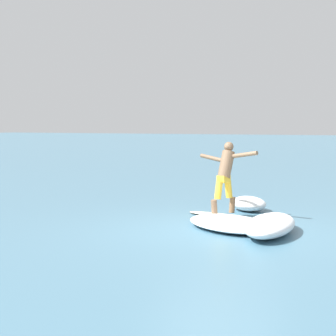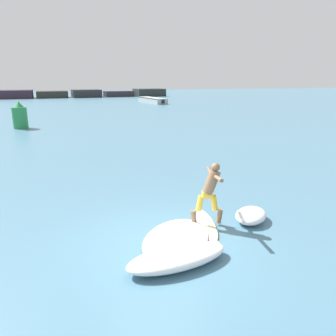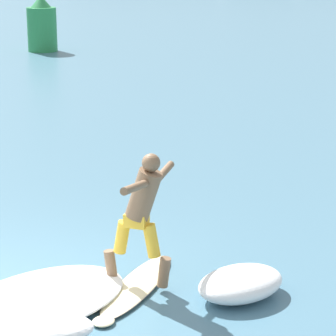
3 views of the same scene
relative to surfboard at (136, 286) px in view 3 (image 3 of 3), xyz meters
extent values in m
plane|color=#446F85|center=(-1.42, -0.41, -0.03)|extent=(200.00, 200.00, 0.00)
ellipsoid|color=beige|center=(0.01, 0.03, 0.00)|extent=(0.92, 1.99, 0.07)
ellipsoid|color=beige|center=(-0.24, -0.92, 0.00)|extent=(0.31, 0.32, 0.06)
ellipsoid|color=#2D2D33|center=(0.01, 0.03, 0.00)|extent=(0.93, 2.00, 0.03)
cone|color=black|center=(0.21, 0.80, -0.10)|extent=(0.06, 0.06, 0.14)
cone|color=black|center=(0.06, 0.70, -0.10)|extent=(0.06, 0.06, 0.14)
cone|color=black|center=(0.29, 0.64, -0.10)|extent=(0.06, 0.06, 0.14)
cylinder|color=brown|center=(0.34, -0.05, 0.22)|extent=(0.20, 0.17, 0.38)
cylinder|color=gold|center=(0.19, -0.01, 0.60)|extent=(0.25, 0.20, 0.41)
cylinder|color=brown|center=(-0.32, 0.11, 0.22)|extent=(0.20, 0.17, 0.38)
cylinder|color=gold|center=(-0.17, 0.08, 0.60)|extent=(0.25, 0.20, 0.41)
cube|color=gold|center=(0.01, 0.03, 0.83)|extent=(0.30, 0.26, 0.16)
cylinder|color=brown|center=(0.10, 0.01, 1.16)|extent=(0.50, 0.38, 0.65)
sphere|color=brown|center=(0.19, -0.01, 1.54)|extent=(0.21, 0.21, 0.21)
cylinder|color=brown|center=(0.27, 0.44, 1.27)|extent=(0.27, 0.64, 0.20)
cylinder|color=brown|center=(0.06, -0.44, 1.38)|extent=(0.25, 0.64, 0.19)
cylinder|color=#288447|center=(-6.09, 20.18, 0.76)|extent=(1.08, 1.08, 1.59)
cone|color=#288447|center=(-6.09, 20.18, 1.77)|extent=(0.75, 0.75, 0.44)
ellipsoid|color=white|center=(-1.04, -0.56, 0.05)|extent=(2.52, 2.66, 0.18)
ellipsoid|color=white|center=(1.24, -0.11, 0.14)|extent=(1.34, 1.32, 0.35)
camera|label=1|loc=(-11.50, -4.67, 2.04)|focal=60.00mm
camera|label=2|loc=(-3.45, -7.05, 3.68)|focal=35.00mm
camera|label=3|loc=(1.17, -8.64, 4.01)|focal=85.00mm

